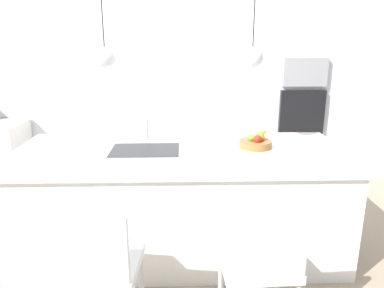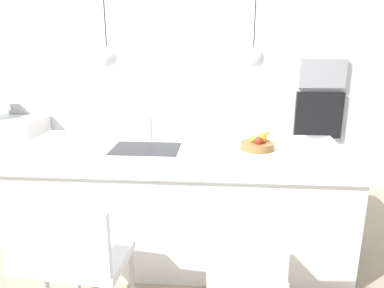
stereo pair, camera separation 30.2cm
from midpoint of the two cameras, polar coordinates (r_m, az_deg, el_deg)
name	(u,v)px [view 1 (the left image)]	position (r m, az deg, el deg)	size (l,w,h in m)	color
floor	(181,248)	(3.43, -4.37, -15.86)	(6.60, 6.60, 0.00)	tan
back_wall	(180,81)	(4.59, -3.77, 9.67)	(6.00, 0.10, 2.60)	white
kitchen_island	(180,201)	(3.21, -4.54, -8.82)	(2.74, 1.11, 0.92)	white
sink_basin	(145,151)	(3.07, -10.11, -1.06)	(0.56, 0.40, 0.02)	#2D2D30
faucet	(147,127)	(3.24, -9.71, 2.55)	(0.02, 0.17, 0.22)	silver
fruit_bowl	(256,142)	(3.11, 7.17, 0.23)	(0.28, 0.28, 0.14)	#9E6B38
microwave	(305,72)	(4.70, 15.35, 10.70)	(0.54, 0.08, 0.34)	#9E9EA3
oven	(302,113)	(4.77, 14.91, 4.72)	(0.56, 0.08, 0.56)	black
chair_near	(98,263)	(2.45, -17.99, -17.28)	(0.50, 0.48, 0.88)	silver
chair_middle	(260,261)	(2.38, 6.84, -17.63)	(0.48, 0.46, 0.85)	silver
pendant_light_left	(105,57)	(3.00, -16.27, 12.78)	(0.17, 0.17, 0.77)	silver
pendant_light_right	(252,57)	(2.93, 6.39, 13.25)	(0.17, 0.17, 0.77)	silver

